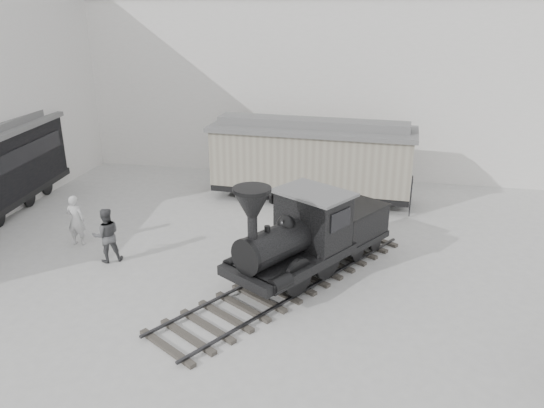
% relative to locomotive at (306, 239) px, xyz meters
% --- Properties ---
extents(ground, '(90.00, 90.00, 0.00)m').
position_rel_locomotive_xyz_m(ground, '(-1.06, -3.83, -1.22)').
color(ground, '#9E9E9B').
extents(north_wall, '(34.00, 2.51, 11.00)m').
position_rel_locomotive_xyz_m(north_wall, '(-1.06, 11.15, 4.34)').
color(north_wall, silver).
rests_on(north_wall, ground).
extents(locomotive, '(6.64, 8.99, 3.29)m').
position_rel_locomotive_xyz_m(locomotive, '(0.00, 0.00, 0.00)').
color(locomotive, '#302E28').
rests_on(locomotive, ground).
extents(boxcar, '(8.48, 2.99, 3.43)m').
position_rel_locomotive_xyz_m(boxcar, '(-0.75, 6.74, 0.58)').
color(boxcar, black).
rests_on(boxcar, ground).
extents(visitor_a, '(0.66, 0.44, 1.79)m').
position_rel_locomotive_xyz_m(visitor_a, '(-7.96, 0.64, -0.32)').
color(visitor_a, '#BBBBBA').
rests_on(visitor_a, ground).
extents(visitor_b, '(1.10, 1.05, 1.80)m').
position_rel_locomotive_xyz_m(visitor_b, '(-6.33, -0.31, -0.32)').
color(visitor_b, '#48494B').
rests_on(visitor_b, ground).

